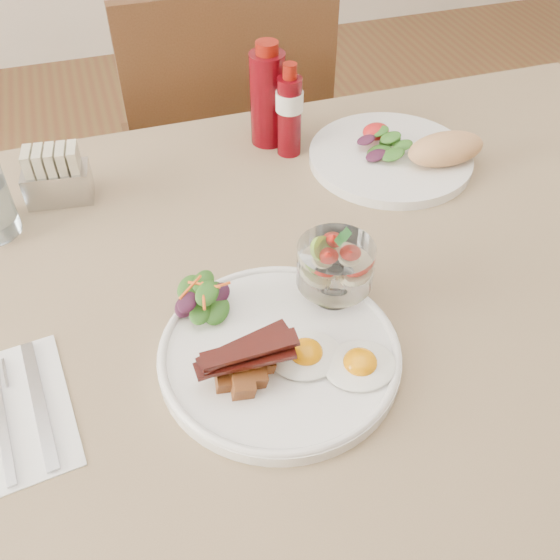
{
  "coord_description": "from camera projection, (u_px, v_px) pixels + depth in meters",
  "views": [
    {
      "loc": [
        -0.26,
        -0.56,
        1.32
      ],
      "look_at": [
        -0.1,
        -0.06,
        0.82
      ],
      "focal_mm": 40.0,
      "sensor_mm": 36.0,
      "label": 1
    }
  ],
  "objects": [
    {
      "name": "fruit_cup",
      "position": [
        335.0,
        265.0,
        0.74
      ],
      "size": [
        0.09,
        0.09,
        0.09
      ],
      "rotation": [
        0.0,
        0.0,
        0.2
      ],
      "color": "white",
      "rests_on": "main_plate"
    },
    {
      "name": "hot_sauce_bottle",
      "position": [
        289.0,
        112.0,
        0.99
      ],
      "size": [
        0.06,
        0.06,
        0.15
      ],
      "rotation": [
        0.0,
        0.0,
        -0.4
      ],
      "color": "#53040B",
      "rests_on": "table"
    },
    {
      "name": "chair_far",
      "position": [
        225.0,
        154.0,
        1.45
      ],
      "size": [
        0.42,
        0.42,
        0.93
      ],
      "color": "#56331B",
      "rests_on": "ground"
    },
    {
      "name": "table",
      "position": [
        332.0,
        313.0,
        0.9
      ],
      "size": [
        1.33,
        0.88,
        0.75
      ],
      "color": "#56331B",
      "rests_on": "ground"
    },
    {
      "name": "ketchup_bottle",
      "position": [
        268.0,
        97.0,
        1.01
      ],
      "size": [
        0.08,
        0.08,
        0.17
      ],
      "rotation": [
        0.0,
        0.0,
        0.4
      ],
      "color": "#53040B",
      "rests_on": "table"
    },
    {
      "name": "bacon_potato_pile",
      "position": [
        245.0,
        364.0,
        0.67
      ],
      "size": [
        0.11,
        0.07,
        0.05
      ],
      "rotation": [
        0.0,
        0.0,
        -0.42
      ],
      "color": "brown",
      "rests_on": "main_plate"
    },
    {
      "name": "second_plate",
      "position": [
        403.0,
        154.0,
        1.01
      ],
      "size": [
        0.27,
        0.26,
        0.07
      ],
      "rotation": [
        0.0,
        0.0,
        -0.15
      ],
      "color": "white",
      "rests_on": "table"
    },
    {
      "name": "fried_eggs",
      "position": [
        333.0,
        359.0,
        0.7
      ],
      "size": [
        0.14,
        0.11,
        0.02
      ],
      "rotation": [
        0.0,
        0.0,
        0.09
      ],
      "color": "white",
      "rests_on": "main_plate"
    },
    {
      "name": "napkin_cutlery",
      "position": [
        22.0,
        410.0,
        0.67
      ],
      "size": [
        0.13,
        0.2,
        0.01
      ],
      "rotation": [
        0.0,
        0.0,
        0.12
      ],
      "color": "white",
      "rests_on": "table"
    },
    {
      "name": "sugar_caddy",
      "position": [
        57.0,
        178.0,
        0.92
      ],
      "size": [
        0.1,
        0.06,
        0.09
      ],
      "rotation": [
        0.0,
        0.0,
        -0.13
      ],
      "color": "#B2B2B6",
      "rests_on": "table"
    },
    {
      "name": "side_salad",
      "position": [
        204.0,
        300.0,
        0.75
      ],
      "size": [
        0.08,
        0.07,
        0.04
      ],
      "rotation": [
        0.0,
        0.0,
        0.35
      ],
      "color": "#205516",
      "rests_on": "main_plate"
    },
    {
      "name": "main_plate",
      "position": [
        279.0,
        354.0,
        0.72
      ],
      "size": [
        0.28,
        0.28,
        0.02
      ],
      "primitive_type": "cylinder",
      "color": "white",
      "rests_on": "table"
    }
  ]
}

